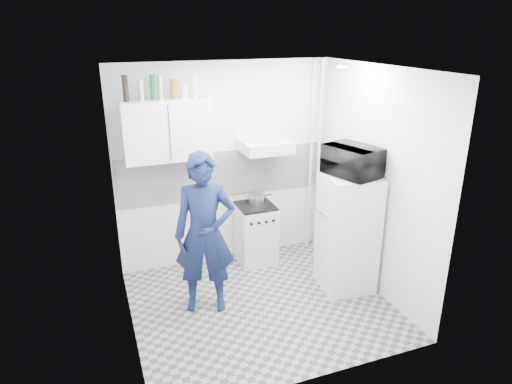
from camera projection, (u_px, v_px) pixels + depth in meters
name	position (u px, v px, depth m)	size (l,w,h in m)	color
floor	(260.00, 304.00, 5.19)	(2.80, 2.80, 0.00)	gray
ceiling	(261.00, 69.00, 4.30)	(2.80, 2.80, 0.00)	white
wall_back	(226.00, 165.00, 5.84)	(2.80, 2.80, 0.00)	silver
wall_left	(122.00, 216.00, 4.28)	(2.60, 2.60, 0.00)	silver
wall_right	(375.00, 182.00, 5.21)	(2.60, 2.60, 0.00)	silver
person	(205.00, 234.00, 4.85)	(0.65, 0.43, 1.79)	#101A3C
stove	(256.00, 234.00, 6.04)	(0.48, 0.48, 0.77)	silver
fridge	(347.00, 233.00, 5.33)	(0.58, 0.58, 1.41)	white
stove_top	(256.00, 206.00, 5.90)	(0.46, 0.46, 0.03)	black
saucepan	(256.00, 199.00, 5.94)	(0.20, 0.20, 0.11)	silver
microwave	(353.00, 161.00, 5.04)	(0.41, 0.61, 0.34)	black
bottle_a	(125.00, 88.00, 4.94)	(0.07, 0.07, 0.28)	black
bottle_b	(141.00, 90.00, 5.01)	(0.06, 0.06, 0.23)	silver
bottle_c	(153.00, 87.00, 5.04)	(0.07, 0.07, 0.28)	#144C1E
bottle_d	(160.00, 88.00, 5.07)	(0.06, 0.06, 0.27)	silver
canister_a	(174.00, 89.00, 5.13)	(0.09, 0.09, 0.22)	brown
canister_b	(184.00, 92.00, 5.18)	(0.08, 0.08, 0.15)	#B2B7BC
bottle_e	(194.00, 86.00, 5.20)	(0.07, 0.07, 0.27)	#B2B7BC
upper_cabinet	(167.00, 130.00, 5.25)	(1.00, 0.35, 0.70)	white
range_hood	(265.00, 146.00, 5.68)	(0.60, 0.50, 0.14)	silver
backsplash	(226.00, 173.00, 5.86)	(2.74, 0.03, 0.60)	white
pipe_a	(319.00, 157.00, 6.20)	(0.05, 0.05, 2.60)	silver
pipe_b	(311.00, 158.00, 6.16)	(0.04, 0.04, 2.60)	silver
ceiling_spot_fixture	(343.00, 67.00, 4.82)	(0.10, 0.10, 0.02)	white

